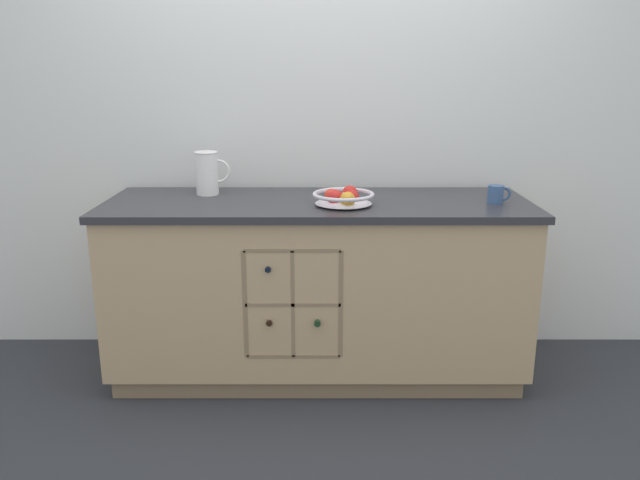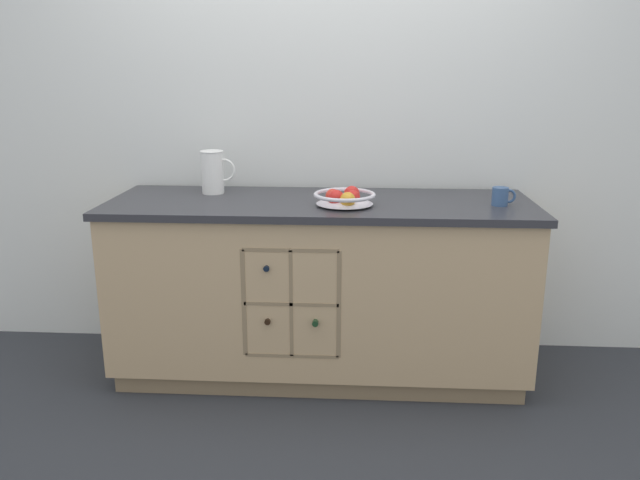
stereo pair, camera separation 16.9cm
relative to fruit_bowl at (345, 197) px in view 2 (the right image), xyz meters
The scene contains 6 objects.
ground_plane 0.94m from the fruit_bowl, 138.87° to the left, with size 14.00×14.00×0.00m, color #2D3035.
back_wall 0.62m from the fruit_bowl, 103.46° to the left, with size 4.40×0.06×2.55m, color silver.
kitchen_island 0.50m from the fruit_bowl, 139.65° to the left, with size 2.04×0.70×0.89m.
fruit_bowl is the anchor object (origin of this frame).
white_pitcher 0.72m from the fruit_bowl, 158.96° to the left, with size 0.18×0.12×0.22m.
ceramic_mug 0.72m from the fruit_bowl, ahead, with size 0.11×0.07×0.08m.
Camera 2 is at (0.18, -2.93, 1.50)m, focal length 35.00 mm.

